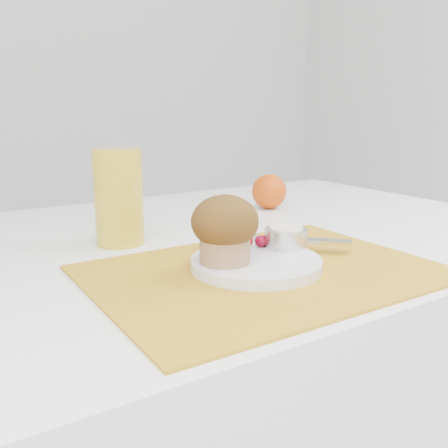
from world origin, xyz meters
TOP-DOWN VIEW (x-y plane):
  - table at (0.00, 0.05)m, footprint 1.20×0.80m
  - placemat at (-0.06, -0.17)m, footprint 0.46×0.34m
  - plate at (-0.07, -0.15)m, footprint 0.18×0.18m
  - ramekin at (0.00, -0.13)m, footprint 0.08×0.08m
  - cream at (0.00, -0.13)m, footprint 0.06×0.06m
  - raspberry_near at (-0.05, -0.10)m, footprint 0.02×0.02m
  - raspberry_far at (-0.03, -0.11)m, footprint 0.02×0.02m
  - butter_knife at (0.01, -0.10)m, footprint 0.17×0.17m
  - orange at (0.21, 0.17)m, footprint 0.08×0.08m
  - juice_glass at (-0.17, 0.08)m, footprint 0.09×0.09m
  - muffin at (-0.11, -0.14)m, footprint 0.09×0.09m

SIDE VIEW (x-z plane):
  - table at x=0.00m, z-range 0.00..0.75m
  - placemat at x=-0.06m, z-range 0.75..0.75m
  - plate at x=-0.07m, z-range 0.75..0.77m
  - butter_knife at x=0.01m, z-range 0.77..0.77m
  - raspberry_far at x=-0.03m, z-range 0.77..0.79m
  - raspberry_near at x=-0.05m, z-range 0.77..0.79m
  - ramekin at x=0.00m, z-range 0.77..0.80m
  - orange at x=0.21m, z-range 0.75..0.83m
  - cream at x=0.00m, z-range 0.79..0.80m
  - muffin at x=-0.11m, z-range 0.77..0.86m
  - juice_glass at x=-0.17m, z-range 0.75..0.90m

